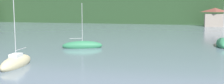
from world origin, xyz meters
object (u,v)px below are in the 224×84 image
Objects in this scene: sailboat_far_6 at (82,46)px; sailboat_far_0 at (222,44)px; shore_building_westcentral at (215,17)px; sailboat_mid_4 at (16,63)px.

sailboat_far_0 is at bearing -2.64° from sailboat_far_6.
sailboat_far_0 is at bearing -94.78° from shore_building_westcentral.
sailboat_far_6 is at bearing -115.18° from shore_building_westcentral.
sailboat_far_0 is 22.05m from sailboat_far_6.
sailboat_far_0 reaches higher than shore_building_westcentral.
shore_building_westcentral is at bearing 0.99° from sailboat_far_0.
sailboat_far_0 is 0.98× the size of sailboat_mid_4.
sailboat_far_0 is (-3.79, -45.27, -2.42)m from shore_building_westcentral.
sailboat_mid_4 is at bearing -112.02° from shore_building_westcentral.
sailboat_mid_4 is at bearing 138.31° from sailboat_far_0.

